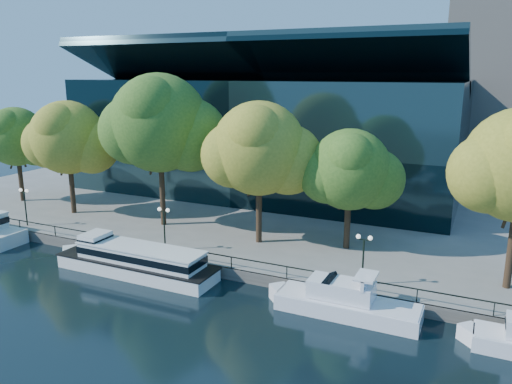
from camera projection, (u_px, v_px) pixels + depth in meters
The scene contains 14 objects.
ground at pixel (160, 283), 41.33m from camera, with size 160.00×160.00×0.00m, color black.
promenade at pixel (306, 187), 73.24m from camera, with size 90.00×67.08×1.00m.
railing at pixel (181, 248), 43.74m from camera, with size 88.20×0.08×0.99m.
convention_building at pixel (269, 135), 68.97m from camera, with size 50.00×24.57×21.43m.
tour_boat at pixel (132, 259), 43.02m from camera, with size 16.25×3.63×3.08m.
cruiser_near at pixel (341, 301), 35.81m from camera, with size 11.36×2.92×3.29m.
tree_0 at pixel (17, 138), 61.80m from camera, with size 9.14×7.50×11.85m.
tree_1 at pixel (68, 139), 56.17m from camera, with size 10.37×8.50×12.96m.
tree_2 at pixel (161, 125), 51.16m from camera, with size 12.72×10.43×15.98m.
tree_3 at pixel (260, 151), 46.06m from camera, with size 10.97×9.00×13.51m.
tree_4 at pixel (351, 172), 44.83m from camera, with size 9.23×7.57×11.15m.
lamp_0 at pixel (24, 198), 52.74m from camera, with size 1.26×0.36×4.03m.
lamp_1 at pixel (164, 219), 45.41m from camera, with size 1.26×0.36×4.03m.
lamp_2 at pixel (364, 248), 37.88m from camera, with size 1.26×0.36×4.03m.
Camera 1 is at (23.48, -31.42, 17.03)m, focal length 35.00 mm.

